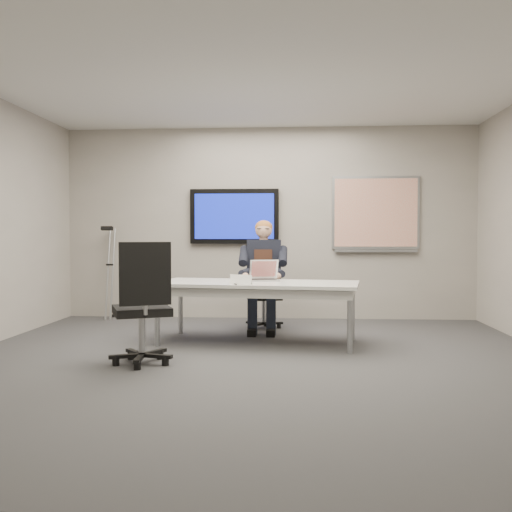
# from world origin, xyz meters

# --- Properties ---
(floor) EXTENTS (6.00, 6.00, 0.02)m
(floor) POSITION_xyz_m (0.00, 0.00, 0.00)
(floor) COLOR #333336
(floor) RESTS_ON ground
(ceiling) EXTENTS (6.00, 6.00, 0.02)m
(ceiling) POSITION_xyz_m (0.00, 0.00, 2.80)
(ceiling) COLOR silver
(ceiling) RESTS_ON wall_back
(wall_back) EXTENTS (6.00, 0.02, 2.80)m
(wall_back) POSITION_xyz_m (0.00, 3.00, 1.40)
(wall_back) COLOR #A7A097
(wall_back) RESTS_ON ground
(wall_front) EXTENTS (6.00, 0.02, 2.80)m
(wall_front) POSITION_xyz_m (0.00, -3.00, 1.40)
(wall_front) COLOR #A7A097
(wall_front) RESTS_ON ground
(conference_table) EXTENTS (2.35, 1.22, 0.69)m
(conference_table) POSITION_xyz_m (-0.03, 1.03, 0.61)
(conference_table) COLOR white
(conference_table) RESTS_ON ground
(tv_display) EXTENTS (1.30, 0.09, 0.80)m
(tv_display) POSITION_xyz_m (-0.50, 2.95, 1.50)
(tv_display) COLOR black
(tv_display) RESTS_ON wall_back
(whiteboard) EXTENTS (1.25, 0.08, 1.10)m
(whiteboard) POSITION_xyz_m (1.55, 2.97, 1.53)
(whiteboard) COLOR #94979C
(whiteboard) RESTS_ON wall_back
(office_chair_far) EXTENTS (0.55, 0.55, 0.95)m
(office_chair_far) POSITION_xyz_m (-0.03, 2.07, 0.30)
(office_chair_far) COLOR black
(office_chair_far) RESTS_ON ground
(office_chair_near) EXTENTS (0.72, 0.72, 1.16)m
(office_chair_near) POSITION_xyz_m (-1.03, -0.15, 0.36)
(office_chair_near) COLOR black
(office_chair_near) RESTS_ON ground
(seated_person) EXTENTS (0.45, 0.78, 1.42)m
(seated_person) POSITION_xyz_m (-0.02, 1.82, 0.57)
(seated_person) COLOR #1F2534
(seated_person) RESTS_ON office_chair_far
(crutch) EXTENTS (0.29, 0.62, 1.42)m
(crutch) POSITION_xyz_m (-2.32, 2.79, 0.69)
(crutch) COLOR #999CA0
(crutch) RESTS_ON ground
(laptop) EXTENTS (0.39, 0.41, 0.24)m
(laptop) POSITION_xyz_m (0.02, 1.24, 0.75)
(laptop) COLOR silver
(laptop) RESTS_ON conference_table
(name_tent) EXTENTS (0.27, 0.16, 0.10)m
(name_tent) POSITION_xyz_m (-0.19, 0.71, 0.74)
(name_tent) COLOR white
(name_tent) RESTS_ON conference_table
(pen) EXTENTS (0.06, 0.13, 0.01)m
(pen) POSITION_xyz_m (-0.25, 0.68, 0.70)
(pen) COLOR black
(pen) RESTS_ON conference_table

